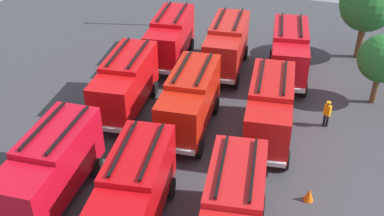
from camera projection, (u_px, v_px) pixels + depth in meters
The scene contains 15 objects.
ground_plane at pixel (192, 127), 29.81m from camera, with size 54.15×54.15×0.00m, color #38383D.
fire_truck_0 at pixel (170, 37), 36.62m from camera, with size 7.46×3.51×3.88m.
fire_truck_1 at pixel (125, 83), 30.30m from camera, with size 7.44×3.43×3.88m.
fire_truck_2 at pixel (51, 166), 23.03m from camera, with size 7.35×3.16×3.88m.
fire_truck_3 at pixel (227, 44), 35.41m from camera, with size 7.41×3.34×3.88m.
fire_truck_4 at pixel (190, 99), 28.50m from camera, with size 7.39×3.28×3.88m.
fire_truck_5 at pixel (134, 191), 21.51m from camera, with size 7.48×3.60×3.88m.
fire_truck_6 at pixel (289, 51), 34.35m from camera, with size 7.49×3.63×3.88m.
fire_truck_7 at pixel (270, 109), 27.59m from camera, with size 7.45×3.47×3.88m.
fire_truck_8 at pixel (233, 211), 20.41m from camera, with size 7.48×3.61×3.88m.
firefighter_1 at pixel (327, 112), 29.37m from camera, with size 0.41×0.48×1.77m.
firefighter_2 at pixel (165, 105), 30.07m from camera, with size 0.45×0.48×1.78m.
tree_0 at pixel (368, 4), 36.13m from camera, with size 4.29×4.29×6.65m.
tree_1 at pixel (382, 59), 30.62m from camera, with size 3.18×3.18×4.93m.
traffic_cone_0 at pixel (309, 195), 23.90m from camera, with size 0.51×0.51×0.73m, color #F2600C.
Camera 1 is at (23.36, 7.91, 16.80)m, focal length 43.69 mm.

